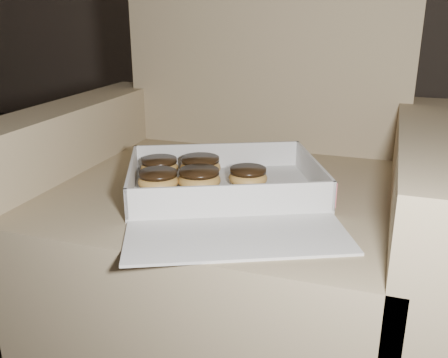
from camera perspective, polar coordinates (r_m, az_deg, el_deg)
armchair at (r=1.22m, az=1.30°, el=-5.25°), size 0.95×0.80×0.99m
bakery_box at (r=1.02m, az=0.42°, el=-1.54°), size 0.54×0.57×0.07m
donut_a at (r=1.12m, az=-2.71°, el=1.46°), size 0.09×0.09×0.05m
donut_b at (r=1.04m, az=-7.52°, el=-0.14°), size 0.08×0.08×0.04m
donut_c at (r=1.04m, az=-2.85°, el=0.01°), size 0.09×0.09×0.04m
donut_d at (r=1.13m, az=-7.39°, el=1.38°), size 0.08×0.08×0.04m
donut_e at (r=1.06m, az=2.76°, el=0.27°), size 0.08×0.08×0.04m
crumb_a at (r=1.05m, az=3.35°, el=-0.97°), size 0.01×0.01×0.00m
crumb_b at (r=0.97m, az=5.82°, el=-2.94°), size 0.01×0.01×0.00m
crumb_c at (r=1.06m, az=6.71°, el=-1.03°), size 0.01×0.01×0.00m
crumb_d at (r=1.04m, az=-1.61°, el=-1.32°), size 0.01×0.01×0.00m
crumb_e at (r=0.94m, az=-9.96°, el=-3.75°), size 0.01×0.01×0.00m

